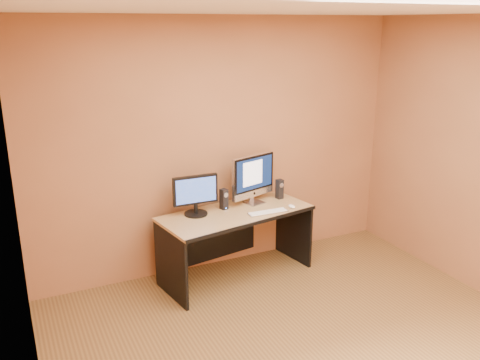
# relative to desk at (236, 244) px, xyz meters

# --- Properties ---
(walls) EXTENTS (4.00, 4.00, 2.60)m
(walls) POSITION_rel_desk_xyz_m (0.01, -1.62, 0.95)
(walls) COLOR #97613D
(walls) RESTS_ON ground
(ceiling) EXTENTS (4.00, 4.00, 0.00)m
(ceiling) POSITION_rel_desk_xyz_m (0.01, -1.62, 2.25)
(ceiling) COLOR white
(ceiling) RESTS_ON walls
(desk) EXTENTS (1.62, 0.91, 0.71)m
(desk) POSITION_rel_desk_xyz_m (0.00, 0.00, 0.00)
(desk) COLOR tan
(desk) RESTS_ON ground
(imac) EXTENTS (0.58, 0.35, 0.53)m
(imac) POSITION_rel_desk_xyz_m (0.28, 0.14, 0.62)
(imac) COLOR silver
(imac) RESTS_ON desk
(second_monitor) EXTENTS (0.47, 0.24, 0.40)m
(second_monitor) POSITION_rel_desk_xyz_m (-0.39, 0.10, 0.55)
(second_monitor) COLOR black
(second_monitor) RESTS_ON desk
(speaker_left) EXTENTS (0.08, 0.08, 0.21)m
(speaker_left) POSITION_rel_desk_xyz_m (-0.08, 0.13, 0.46)
(speaker_left) COLOR black
(speaker_left) RESTS_ON desk
(speaker_right) EXTENTS (0.07, 0.08, 0.21)m
(speaker_right) POSITION_rel_desk_xyz_m (0.60, 0.17, 0.46)
(speaker_right) COLOR black
(speaker_right) RESTS_ON desk
(keyboard) EXTENTS (0.42, 0.13, 0.02)m
(keyboard) POSITION_rel_desk_xyz_m (0.27, -0.17, 0.36)
(keyboard) COLOR silver
(keyboard) RESTS_ON desk
(mouse) EXTENTS (0.06, 0.10, 0.03)m
(mouse) POSITION_rel_desk_xyz_m (0.56, -0.14, 0.37)
(mouse) COLOR white
(mouse) RESTS_ON desk
(cable_a) EXTENTS (0.10, 0.19, 0.01)m
(cable_a) POSITION_rel_desk_xyz_m (0.31, 0.29, 0.36)
(cable_a) COLOR black
(cable_a) RESTS_ON desk
(cable_b) EXTENTS (0.07, 0.16, 0.01)m
(cable_b) POSITION_rel_desk_xyz_m (0.21, 0.29, 0.36)
(cable_b) COLOR black
(cable_b) RESTS_ON desk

